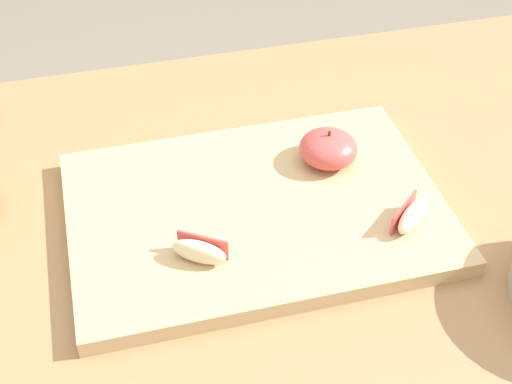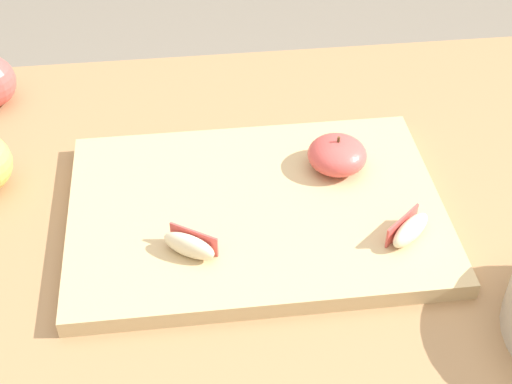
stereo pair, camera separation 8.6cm
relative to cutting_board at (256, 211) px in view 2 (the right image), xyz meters
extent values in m
cube|color=#9E754C|center=(0.07, -0.02, -0.03)|extent=(1.47, 0.81, 0.03)
cube|color=tan|center=(0.00, 0.00, 0.00)|extent=(0.45, 0.31, 0.02)
ellipsoid|color=#D14C47|center=(0.11, 0.06, 0.03)|extent=(0.07, 0.07, 0.04)
cylinder|color=#4C3319|center=(0.11, 0.06, 0.05)|extent=(0.00, 0.00, 0.01)
ellipsoid|color=beige|center=(-0.08, -0.07, 0.02)|extent=(0.06, 0.05, 0.03)
cube|color=#D14C47|center=(-0.08, -0.06, 0.02)|extent=(0.05, 0.03, 0.03)
ellipsoid|color=beige|center=(0.17, -0.08, 0.02)|extent=(0.06, 0.06, 0.03)
cube|color=#D14C47|center=(0.16, -0.07, 0.02)|extent=(0.05, 0.04, 0.03)
camera|label=1|loc=(-0.16, -0.63, 0.60)|focal=51.30mm
camera|label=2|loc=(-0.08, -0.64, 0.60)|focal=51.30mm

